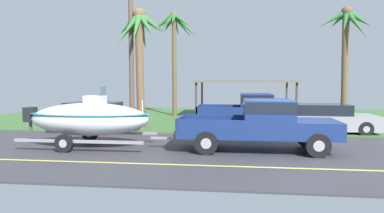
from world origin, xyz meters
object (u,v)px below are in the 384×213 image
Objects in this scene: pickup_truck_towing at (267,122)px; utility_pole at (131,46)px; boat_on_trailer at (89,119)px; palm_tree_mid at (174,34)px; parked_sedan_far at (323,119)px; palm_tree_near_right at (347,37)px; carport_awning at (245,82)px; parked_sedan_near at (97,116)px; parked_pickup_background at (255,109)px; palm_tree_near_left at (139,38)px.

utility_pole is at bearing 144.51° from pickup_truck_towing.
boat_on_trailer is 12.10m from palm_tree_mid.
palm_tree_near_right is at bearing 60.84° from parked_sedan_far.
parked_sedan_near is at bearing -138.36° from carport_awning.
palm_tree_mid is at bearing 141.86° from parked_sedan_far.
pickup_truck_towing is 5.51m from parked_sedan_far.
boat_on_trailer is 0.72× the size of utility_pole.
parked_pickup_background is 8.98m from palm_tree_mid.
carport_awning is 0.83× the size of utility_pole.
palm_tree_near_right reaches higher than boat_on_trailer.
carport_awning is 1.01× the size of palm_tree_near_right.
palm_tree_near_left is at bearing -95.10° from palm_tree_mid.
palm_tree_mid is at bearing 81.28° from utility_pole.
palm_tree_near_right reaches higher than parked_sedan_far.
palm_tree_near_left is at bearing -2.80° from parked_sedan_near.
boat_on_trailer reaches higher than parked_sedan_far.
utility_pole is at bearing -161.59° from palm_tree_near_right.
parked_sedan_near is 0.65× the size of palm_tree_mid.
utility_pole is at bearing -130.06° from carport_awning.
pickup_truck_towing is 10.51m from palm_tree_near_right.
palm_tree_near_left reaches higher than carport_awning.
palm_tree_near_left is at bearing 142.90° from pickup_truck_towing.
utility_pole reaches higher than boat_on_trailer.
palm_tree_near_right is at bearing 35.19° from boat_on_trailer.
parked_sedan_far is (3.15, -0.90, -0.34)m from parked_pickup_background.
pickup_truck_towing is at bearing -35.49° from utility_pole.
palm_tree_near_left reaches higher than parked_sedan_far.
parked_sedan_far is at bearing 0.06° from parked_sedan_near.
utility_pole is (-0.42, 0.05, -0.40)m from palm_tree_near_left.
parked_sedan_far is 6.03m from palm_tree_near_right.
utility_pole reaches higher than parked_sedan_near.
parked_sedan_near is at bearing -164.33° from palm_tree_near_right.
parked_pickup_background is 3.30m from parked_sedan_far.
palm_tree_near_left is 11.67m from palm_tree_near_right.
palm_tree_near_right is 10.82m from palm_tree_mid.
parked_pickup_background is 6.88m from palm_tree_near_left.
parked_pickup_background is 6.13m from carport_awning.
parked_sedan_near is (-8.17, 4.54, -0.35)m from pickup_truck_towing.
utility_pole is at bearing 85.99° from boat_on_trailer.
palm_tree_near_right is at bearing 15.67° from parked_sedan_near.
carport_awning is 1.11× the size of palm_tree_near_left.
parked_pickup_background is 0.90× the size of palm_tree_near_left.
parked_sedan_near is 0.77× the size of palm_tree_near_left.
carport_awning reaches higher than parked_sedan_far.
parked_sedan_far is at bearing -38.14° from palm_tree_mid.
parked_pickup_background reaches higher than parked_sedan_near.
palm_tree_near_right is (11.75, 8.28, 3.87)m from boat_on_trailer.
boat_on_trailer is at bearing -70.82° from parked_sedan_near.
palm_tree_mid reaches higher than palm_tree_near_right.
pickup_truck_towing is at bearing -87.78° from carport_awning.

